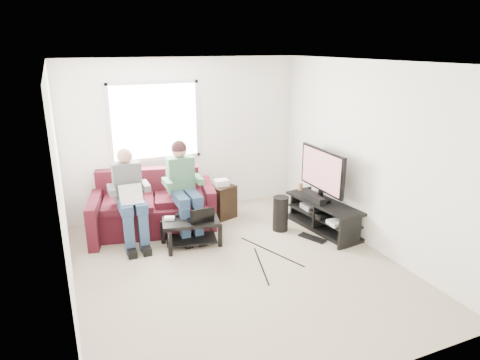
% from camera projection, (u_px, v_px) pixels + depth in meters
% --- Properties ---
extents(floor, '(4.50, 4.50, 0.00)m').
position_uv_depth(floor, '(237.00, 266.00, 5.63)').
color(floor, '#B4A28C').
rests_on(floor, ground).
extents(ceiling, '(4.50, 4.50, 0.00)m').
position_uv_depth(ceiling, '(237.00, 62.00, 4.83)').
color(ceiling, white).
rests_on(ceiling, wall_back).
extents(wall_back, '(4.50, 0.00, 4.50)m').
position_uv_depth(wall_back, '(185.00, 137.00, 7.20)').
color(wall_back, white).
rests_on(wall_back, floor).
extents(wall_front, '(4.50, 0.00, 4.50)m').
position_uv_depth(wall_front, '(352.00, 250.00, 3.26)').
color(wall_front, white).
rests_on(wall_front, floor).
extents(wall_left, '(0.00, 4.50, 4.50)m').
position_uv_depth(wall_left, '(62.00, 194.00, 4.48)').
color(wall_left, white).
rests_on(wall_left, floor).
extents(wall_right, '(0.00, 4.50, 4.50)m').
position_uv_depth(wall_right, '(369.00, 156.00, 5.98)').
color(wall_right, white).
rests_on(wall_right, floor).
extents(window, '(1.48, 0.04, 1.28)m').
position_uv_depth(window, '(155.00, 121.00, 6.90)').
color(window, white).
rests_on(window, wall_back).
extents(sofa, '(2.11, 1.23, 0.90)m').
position_uv_depth(sofa, '(154.00, 209.00, 6.70)').
color(sofa, '#411018').
rests_on(sofa, floor).
extents(person_left, '(0.40, 0.71, 1.38)m').
position_uv_depth(person_left, '(130.00, 193.00, 6.11)').
color(person_left, navy).
rests_on(person_left, sofa).
extents(person_right, '(0.40, 0.71, 1.42)m').
position_uv_depth(person_right, '(183.00, 182.00, 6.41)').
color(person_right, navy).
rests_on(person_right, sofa).
extents(laptop_silver, '(0.37, 0.31, 0.24)m').
position_uv_depth(laptop_silver, '(132.00, 198.00, 5.96)').
color(laptop_silver, silver).
rests_on(laptop_silver, person_left).
extents(coffee_table, '(0.88, 0.63, 0.40)m').
position_uv_depth(coffee_table, '(191.00, 226.00, 6.15)').
color(coffee_table, black).
rests_on(coffee_table, floor).
extents(laptop_black, '(0.39, 0.31, 0.24)m').
position_uv_depth(laptop_black, '(200.00, 212.00, 6.05)').
color(laptop_black, black).
rests_on(laptop_black, coffee_table).
extents(controller_a, '(0.16, 0.13, 0.04)m').
position_uv_depth(controller_a, '(169.00, 218.00, 6.11)').
color(controller_a, silver).
rests_on(controller_a, coffee_table).
extents(controller_b, '(0.16, 0.13, 0.04)m').
position_uv_depth(controller_b, '(180.00, 215.00, 6.23)').
color(controller_b, black).
rests_on(controller_b, coffee_table).
extents(controller_c, '(0.15, 0.12, 0.04)m').
position_uv_depth(controller_c, '(207.00, 212.00, 6.35)').
color(controller_c, gray).
rests_on(controller_c, coffee_table).
extents(tv_stand, '(0.61, 1.45, 0.46)m').
position_uv_depth(tv_stand, '(323.00, 217.00, 6.70)').
color(tv_stand, black).
rests_on(tv_stand, floor).
extents(tv, '(0.12, 1.10, 0.81)m').
position_uv_depth(tv, '(322.00, 172.00, 6.57)').
color(tv, black).
rests_on(tv, tv_stand).
extents(soundbar, '(0.12, 0.50, 0.10)m').
position_uv_depth(soundbar, '(314.00, 198.00, 6.65)').
color(soundbar, black).
rests_on(soundbar, tv_stand).
extents(drink_cup, '(0.08, 0.08, 0.12)m').
position_uv_depth(drink_cup, '(300.00, 187.00, 7.13)').
color(drink_cup, '#A67947').
rests_on(drink_cup, tv_stand).
extents(console_white, '(0.30, 0.22, 0.06)m').
position_uv_depth(console_white, '(339.00, 222.00, 6.33)').
color(console_white, silver).
rests_on(console_white, tv_stand).
extents(console_grey, '(0.34, 0.26, 0.08)m').
position_uv_depth(console_grey, '(313.00, 206.00, 6.94)').
color(console_grey, gray).
rests_on(console_grey, tv_stand).
extents(console_black, '(0.38, 0.30, 0.07)m').
position_uv_depth(console_black, '(325.00, 214.00, 6.63)').
color(console_black, black).
rests_on(console_black, tv_stand).
extents(subwoofer, '(0.24, 0.24, 0.55)m').
position_uv_depth(subwoofer, '(281.00, 214.00, 6.65)').
color(subwoofer, black).
rests_on(subwoofer, floor).
extents(keyboard_floor, '(0.31, 0.45, 0.02)m').
position_uv_depth(keyboard_floor, '(312.00, 238.00, 6.43)').
color(keyboard_floor, black).
rests_on(keyboard_floor, floor).
extents(end_table, '(0.37, 0.37, 0.66)m').
position_uv_depth(end_table, '(222.00, 200.00, 7.16)').
color(end_table, black).
rests_on(end_table, floor).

